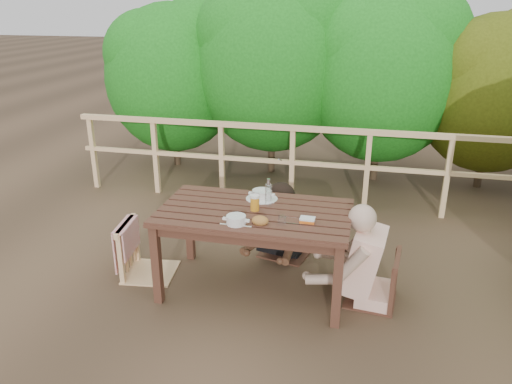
% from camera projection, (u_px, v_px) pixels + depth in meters
% --- Properties ---
extents(ground, '(60.00, 60.00, 0.00)m').
position_uv_depth(ground, '(255.00, 288.00, 4.39)').
color(ground, brown).
rests_on(ground, ground).
extents(table, '(1.60, 0.90, 0.74)m').
position_uv_depth(table, '(255.00, 251.00, 4.25)').
color(table, '#41251A').
rests_on(table, ground).
extents(chair_left, '(0.53, 0.53, 0.95)m').
position_uv_depth(chair_left, '(147.00, 227.00, 4.45)').
color(chair_left, '#E3B57F').
rests_on(chair_left, ground).
extents(chair_far, '(0.56, 0.56, 0.93)m').
position_uv_depth(chair_far, '(287.00, 211.00, 4.83)').
color(chair_far, '#41251A').
rests_on(chair_far, ground).
extents(chair_right, '(0.47, 0.47, 0.86)m').
position_uv_depth(chair_right, '(374.00, 255.00, 4.05)').
color(chair_right, '#41251A').
rests_on(chair_right, ground).
extents(woman, '(0.62, 0.70, 1.21)m').
position_uv_depth(woman, '(288.00, 197.00, 4.80)').
color(woman, black).
rests_on(woman, ground).
extents(diner_right, '(0.76, 0.65, 1.42)m').
position_uv_depth(diner_right, '(381.00, 225.00, 3.95)').
color(diner_right, beige).
rests_on(diner_right, ground).
extents(railing, '(5.60, 0.10, 1.01)m').
position_uv_depth(railing, '(292.00, 166.00, 6.02)').
color(railing, '#E3B57F').
rests_on(railing, ground).
extents(hedge_row, '(6.60, 1.60, 3.80)m').
position_uv_depth(hedge_row, '(339.00, 41.00, 6.52)').
color(hedge_row, '#186616').
rests_on(hedge_row, ground).
extents(soup_near, '(0.26, 0.26, 0.09)m').
position_uv_depth(soup_near, '(236.00, 221.00, 3.84)').
color(soup_near, silver).
rests_on(soup_near, table).
extents(soup_far, '(0.28, 0.28, 0.09)m').
position_uv_depth(soup_far, '(262.00, 195.00, 4.34)').
color(soup_far, white).
rests_on(soup_far, table).
extents(bread_roll, '(0.13, 0.10, 0.08)m').
position_uv_depth(bread_roll, '(260.00, 221.00, 3.85)').
color(bread_roll, '#A4772E').
rests_on(bread_roll, table).
extents(beer_glass, '(0.08, 0.08, 0.15)m').
position_uv_depth(beer_glass, '(255.00, 204.00, 4.09)').
color(beer_glass, orange).
rests_on(beer_glass, table).
extents(bottle, '(0.06, 0.06, 0.25)m').
position_uv_depth(bottle, '(268.00, 193.00, 4.18)').
color(bottle, white).
rests_on(bottle, table).
extents(tumbler, '(0.07, 0.07, 0.08)m').
position_uv_depth(tumbler, '(282.00, 221.00, 3.85)').
color(tumbler, white).
rests_on(tumbler, table).
extents(butter_tub, '(0.12, 0.09, 0.05)m').
position_uv_depth(butter_tub, '(307.00, 221.00, 3.88)').
color(butter_tub, silver).
rests_on(butter_tub, table).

